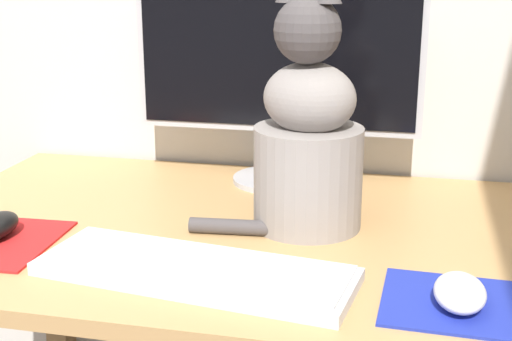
# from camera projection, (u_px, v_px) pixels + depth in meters

# --- Properties ---
(desk) EXTENTS (1.20, 0.70, 0.71)m
(desk) POSITION_uv_depth(u_px,v_px,m) (264.00, 284.00, 1.19)
(desk) COLOR tan
(desk) RESTS_ON ground_plane
(monitor) EXTENTS (0.55, 0.17, 0.43)m
(monitor) POSITION_uv_depth(u_px,v_px,m) (277.00, 57.00, 1.33)
(monitor) COLOR #B2B2B7
(monitor) RESTS_ON desk
(keyboard) EXTENTS (0.46, 0.20, 0.02)m
(keyboard) POSITION_uv_depth(u_px,v_px,m) (195.00, 270.00, 0.97)
(keyboard) COLOR silver
(keyboard) RESTS_ON desk
(mousepad_right) EXTENTS (0.19, 0.17, 0.00)m
(mousepad_right) POSITION_uv_depth(u_px,v_px,m) (457.00, 304.00, 0.90)
(mousepad_right) COLOR #1E2D9E
(mousepad_right) RESTS_ON desk
(computer_mouse_right) EXTENTS (0.06, 0.10, 0.03)m
(computer_mouse_right) POSITION_uv_depth(u_px,v_px,m) (460.00, 292.00, 0.89)
(computer_mouse_right) COLOR white
(computer_mouse_right) RESTS_ON mousepad_right
(cat) EXTENTS (0.28, 0.21, 0.40)m
(cat) POSITION_uv_depth(u_px,v_px,m) (307.00, 138.00, 1.13)
(cat) COLOR gray
(cat) RESTS_ON desk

